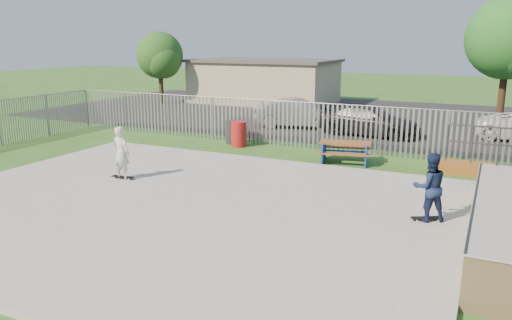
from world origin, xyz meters
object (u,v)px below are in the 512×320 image
at_px(funbox, 462,168).
at_px(skater_white, 121,153).
at_px(tree_mid, 508,38).
at_px(picnic_table, 345,152).
at_px(skater_navy, 429,187).
at_px(tree_left, 160,55).
at_px(car_silver, 299,113).
at_px(trash_bin_grey, 233,132).
at_px(car_dark, 369,121).
at_px(trash_bin_red, 239,134).

distance_m(funbox, skater_white, 11.77).
bearing_deg(tree_mid, funbox, -94.99).
distance_m(picnic_table, skater_navy, 6.81).
height_order(picnic_table, funbox, picnic_table).
bearing_deg(skater_white, tree_left, -52.51).
bearing_deg(tree_mid, car_silver, -146.90).
xyz_separation_m(funbox, tree_left, (-21.45, 11.62, 3.30)).
relative_size(funbox, car_silver, 0.42).
relative_size(picnic_table, tree_mid, 0.32).
distance_m(car_silver, tree_mid, 12.17).
height_order(funbox, trash_bin_grey, trash_bin_grey).
height_order(trash_bin_grey, tree_mid, tree_mid).
relative_size(car_dark, tree_left, 0.95).
bearing_deg(car_silver, car_dark, -110.63).
bearing_deg(picnic_table, funbox, -8.99).
bearing_deg(tree_left, skater_navy, -39.84).
height_order(trash_bin_red, skater_white, skater_white).
bearing_deg(trash_bin_red, funbox, -3.66).
xyz_separation_m(funbox, car_dark, (-4.67, 5.67, 0.55)).
distance_m(trash_bin_red, skater_white, 6.85).
bearing_deg(skater_navy, trash_bin_red, -66.19).
bearing_deg(trash_bin_grey, tree_left, 137.83).
bearing_deg(car_silver, picnic_table, -158.77).
bearing_deg(trash_bin_grey, skater_white, -91.54).
height_order(trash_bin_grey, tree_left, tree_left).
relative_size(picnic_table, funbox, 1.15).
bearing_deg(funbox, car_silver, 141.96).
height_order(trash_bin_grey, car_dark, car_dark).
bearing_deg(picnic_table, trash_bin_red, 157.66).
bearing_deg(trash_bin_grey, car_silver, 76.84).
bearing_deg(trash_bin_grey, tree_mid, 46.53).
relative_size(trash_bin_red, tree_left, 0.21).
distance_m(tree_mid, skater_navy, 18.84).
xyz_separation_m(picnic_table, funbox, (4.19, 0.27, -0.22)).
height_order(car_silver, tree_mid, tree_mid).
height_order(funbox, tree_mid, tree_mid).
bearing_deg(trash_bin_red, car_dark, 48.14).
xyz_separation_m(trash_bin_red, skater_navy, (8.79, -6.51, 0.47)).
distance_m(car_silver, skater_white, 12.50).
height_order(car_dark, tree_left, tree_left).
bearing_deg(car_dark, picnic_table, -171.24).
bearing_deg(trash_bin_grey, car_dark, 42.24).
height_order(trash_bin_red, skater_navy, skater_navy).
bearing_deg(car_silver, tree_left, 54.45).
bearing_deg(trash_bin_red, skater_navy, -36.50).
bearing_deg(trash_bin_red, picnic_table, -9.68).
distance_m(car_dark, skater_navy, 12.34).
relative_size(tree_left, skater_navy, 2.96).
bearing_deg(car_dark, funbox, -136.38).
distance_m(trash_bin_grey, skater_navy, 11.65).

